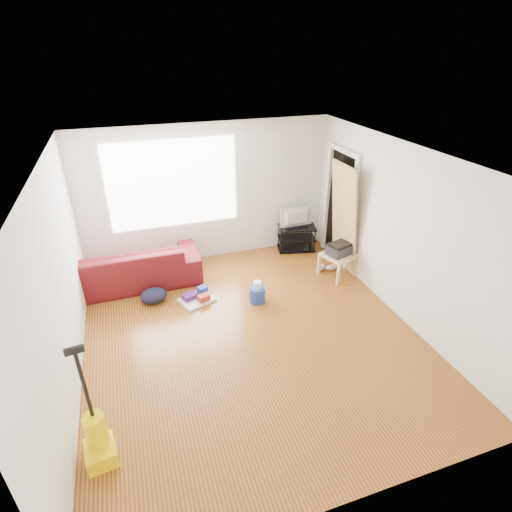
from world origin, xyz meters
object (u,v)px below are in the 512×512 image
object	(u,v)px
sofa	(131,284)
tv_stand	(296,238)
backpack	(155,302)
side_table	(338,257)
bucket	(257,301)
cleaning_tray	(197,297)
vacuum	(98,440)

from	to	relation	value
sofa	tv_stand	size ratio (longest dim) A/B	3.00
tv_stand	backpack	bearing A→B (deg)	-148.36
side_table	bucket	distance (m)	1.68
side_table	cleaning_tray	distance (m)	2.53
bucket	vacuum	xyz separation A→B (m)	(-2.34, -2.07, 0.25)
cleaning_tray	backpack	world-z (taller)	cleaning_tray
cleaning_tray	tv_stand	bearing A→B (deg)	27.07
tv_stand	backpack	distance (m)	3.04
side_table	cleaning_tray	size ratio (longest dim) A/B	1.03
tv_stand	side_table	world-z (taller)	tv_stand
cleaning_tray	vacuum	distance (m)	2.81
tv_stand	cleaning_tray	distance (m)	2.49
side_table	vacuum	bearing A→B (deg)	-148.56
sofa	backpack	xyz separation A→B (m)	(0.33, -0.68, 0.00)
tv_stand	vacuum	size ratio (longest dim) A/B	0.57
sofa	bucket	xyz separation A→B (m)	(1.89, -1.19, 0.00)
bucket	vacuum	size ratio (longest dim) A/B	0.19
tv_stand	bucket	size ratio (longest dim) A/B	3.05
tv_stand	backpack	xyz separation A→B (m)	(-2.87, -0.95, -0.25)
tv_stand	cleaning_tray	world-z (taller)	tv_stand
tv_stand	side_table	size ratio (longest dim) A/B	1.24
side_table	cleaning_tray	world-z (taller)	side_table
tv_stand	cleaning_tray	xyz separation A→B (m)	(-2.21, -1.13, -0.20)
bucket	cleaning_tray	xyz separation A→B (m)	(-0.90, 0.33, 0.06)
sofa	side_table	xyz separation A→B (m)	(3.50, -0.85, 0.34)
backpack	tv_stand	bearing A→B (deg)	11.96
side_table	vacuum	size ratio (longest dim) A/B	0.46
tv_stand	cleaning_tray	size ratio (longest dim) A/B	1.27
cleaning_tray	backpack	xyz separation A→B (m)	(-0.66, 0.18, -0.06)
sofa	cleaning_tray	distance (m)	1.31
backpack	vacuum	world-z (taller)	vacuum
tv_stand	bucket	bearing A→B (deg)	-118.62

